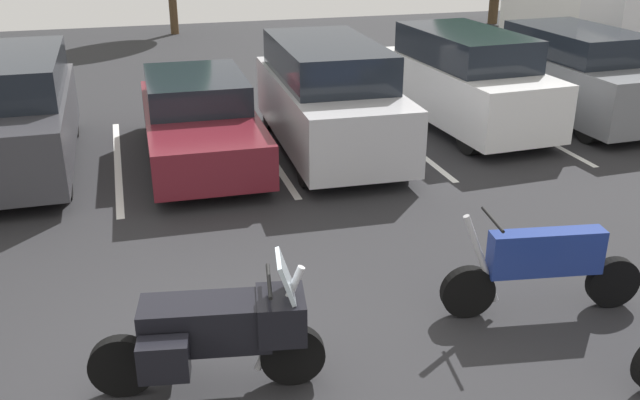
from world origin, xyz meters
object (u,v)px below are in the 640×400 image
Objects in this scene: car_charcoal at (16,113)px; car_white at (467,80)px; motorcycle_second at (543,265)px; motorcycle_touring at (217,329)px; car_maroon at (199,119)px; car_grey at (578,75)px; box_truck at (586,9)px; car_silver at (328,97)px.

car_white reaches higher than car_charcoal.
car_white is (2.43, 6.74, 0.39)m from motorcycle_second.
motorcycle_touring is 6.69m from car_maroon.
box_truck is at bearing 54.15° from car_grey.
car_silver is 1.07× the size of car_white.
car_white is at bearing 4.90° from car_maroon.
car_maroon is 0.67× the size of box_truck.
car_grey is 0.63× the size of box_truck.
box_truck is at bearing 29.33° from car_silver.
car_charcoal is at bearing -179.78° from car_grey.
car_silver is at bearing -174.05° from car_grey.
car_charcoal is at bearing -162.77° from box_truck.
car_charcoal is 11.04m from car_grey.
motorcycle_second is 0.50× the size of car_white.
car_charcoal is at bearing -179.41° from car_white.
car_silver is 3.16m from car_white.
motorcycle_second is 8.36m from car_grey.
motorcycle_second is at bearing 6.08° from motorcycle_touring.
car_charcoal is at bearing 132.26° from motorcycle_second.
motorcycle_touring is 0.31× the size of box_truck.
car_charcoal reaches higher than car_grey.
car_silver is 1.09× the size of car_grey.
motorcycle_touring is at bearing -135.86° from box_truck.
car_charcoal is 1.01× the size of car_maroon.
car_white is at bearing -142.93° from box_truck.
car_maroon is 1.06× the size of car_white.
car_charcoal is (-6.04, 6.65, 0.39)m from motorcycle_second.
box_truck is (3.15, 4.36, 0.66)m from car_grey.
car_charcoal is at bearing 172.89° from car_maroon.
car_white reaches higher than car_maroon.
car_charcoal is 1.09× the size of car_grey.
car_maroon reaches higher than motorcycle_second.
motorcycle_second is 7.18m from car_white.
car_charcoal is 8.48m from car_white.
car_white reaches higher than motorcycle_touring.
car_maroon is 2.37m from car_silver.
car_charcoal reaches higher than car_maroon.
car_white reaches higher than motorcycle_second.
car_maroon is at bearing 175.90° from car_silver.
motorcycle_second is 0.48× the size of car_maroon.
car_silver is at bearing -4.10° from car_maroon.
car_grey is at bearing 53.28° from motorcycle_second.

